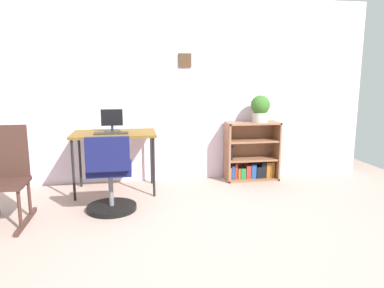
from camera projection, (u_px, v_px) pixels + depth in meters
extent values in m
plane|color=tan|center=(215.00, 250.00, 2.90)|extent=(6.24, 6.24, 0.00)
cube|color=silver|center=(180.00, 91.00, 4.77)|extent=(5.20, 0.10, 2.41)
cube|color=#462F1D|center=(185.00, 60.00, 4.64)|extent=(0.17, 0.02, 0.18)
cube|color=brown|center=(114.00, 134.00, 4.27)|extent=(0.98, 0.61, 0.03)
cylinder|color=black|center=(73.00, 171.00, 4.01)|extent=(0.03, 0.03, 0.70)
cylinder|color=black|center=(154.00, 167.00, 4.15)|extent=(0.03, 0.03, 0.70)
cylinder|color=black|center=(80.00, 160.00, 4.52)|extent=(0.03, 0.03, 0.70)
cylinder|color=black|center=(151.00, 157.00, 4.66)|extent=(0.03, 0.03, 0.70)
cylinder|color=#262628|center=(112.00, 131.00, 4.34)|extent=(0.19, 0.19, 0.01)
cylinder|color=#262628|center=(112.00, 128.00, 4.34)|extent=(0.03, 0.03, 0.06)
cube|color=black|center=(112.00, 117.00, 4.30)|extent=(0.26, 0.02, 0.20)
cube|color=#2B2A1F|center=(111.00, 133.00, 4.15)|extent=(0.39, 0.13, 0.02)
cylinder|color=black|center=(112.00, 208.00, 3.77)|extent=(0.52, 0.52, 0.05)
cylinder|color=slate|center=(111.00, 189.00, 3.74)|extent=(0.05, 0.05, 0.36)
cube|color=#141848|center=(110.00, 169.00, 3.70)|extent=(0.44, 0.44, 0.08)
cube|color=#141848|center=(108.00, 154.00, 3.41)|extent=(0.42, 0.07, 0.33)
cube|color=#412720|center=(26.00, 221.00, 3.43)|extent=(0.04, 0.64, 0.04)
cylinder|color=#412720|center=(19.00, 208.00, 3.24)|extent=(0.03, 0.03, 0.34)
cylinder|color=#412720|center=(29.00, 197.00, 3.55)|extent=(0.03, 0.03, 0.34)
cube|color=#412720|center=(3.00, 184.00, 3.33)|extent=(0.42, 0.40, 0.04)
cube|color=#412720|center=(6.00, 151.00, 3.45)|extent=(0.40, 0.04, 0.51)
cube|color=#8A5C41|center=(227.00, 152.00, 4.79)|extent=(0.02, 0.30, 0.79)
cube|color=#8A5C41|center=(276.00, 150.00, 4.90)|extent=(0.02, 0.30, 0.79)
cube|color=#8A5C41|center=(253.00, 123.00, 4.78)|extent=(0.72, 0.30, 0.02)
cube|color=#8A5C41|center=(251.00, 178.00, 4.92)|extent=(0.72, 0.30, 0.02)
cube|color=#8A5C41|center=(249.00, 149.00, 4.98)|extent=(0.72, 0.02, 0.79)
cube|color=#8A5C41|center=(252.00, 159.00, 4.87)|extent=(0.67, 0.28, 0.02)
cube|color=#8A5C41|center=(252.00, 141.00, 4.82)|extent=(0.67, 0.28, 0.02)
cube|color=#99591E|center=(230.00, 173.00, 4.84)|extent=(0.03, 0.11, 0.16)
cube|color=#1E478C|center=(233.00, 172.00, 4.84)|extent=(0.04, 0.10, 0.19)
cube|color=#B22D28|center=(236.00, 171.00, 4.85)|extent=(0.03, 0.09, 0.21)
cube|color=#99591E|center=(238.00, 173.00, 4.86)|extent=(0.03, 0.11, 0.14)
cube|color=#237238|center=(242.00, 173.00, 4.87)|extent=(0.07, 0.13, 0.14)
cube|color=#B22D28|center=(248.00, 171.00, 4.88)|extent=(0.06, 0.11, 0.18)
cube|color=#1E478C|center=(253.00, 171.00, 4.89)|extent=(0.06, 0.11, 0.19)
cube|color=black|center=(258.00, 172.00, 4.91)|extent=(0.07, 0.13, 0.15)
cube|color=black|center=(263.00, 170.00, 4.91)|extent=(0.06, 0.10, 0.21)
cube|color=#99591E|center=(267.00, 170.00, 4.92)|extent=(0.05, 0.11, 0.21)
cube|color=#99591E|center=(272.00, 169.00, 4.93)|extent=(0.05, 0.09, 0.22)
cube|color=black|center=(230.00, 152.00, 4.79)|extent=(0.04, 0.12, 0.19)
cylinder|color=#B7B2A8|center=(260.00, 117.00, 4.76)|extent=(0.20, 0.20, 0.13)
sphere|color=#336523|center=(260.00, 105.00, 4.73)|extent=(0.26, 0.26, 0.26)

